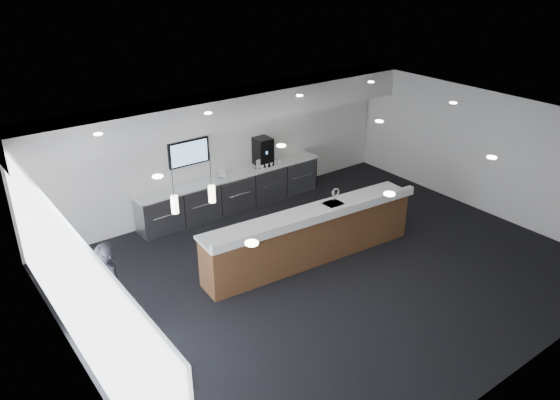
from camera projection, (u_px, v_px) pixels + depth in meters
ground at (327, 270)px, 11.27m from camera, size 10.00×10.00×0.00m
ceiling at (333, 131)px, 9.99m from camera, size 10.00×8.00×0.02m
back_wall at (223, 149)px, 13.53m from camera, size 10.00×0.02×3.00m
left_wall at (72, 293)px, 7.92m from camera, size 0.02×8.00×3.00m
right_wall at (484, 152)px, 13.34m from camera, size 0.02×8.00×3.00m
soffit_bulkhead at (231, 108)px, 12.72m from camera, size 10.00×0.90×0.70m
alcove_panel at (224, 146)px, 13.47m from camera, size 9.80×0.06×1.40m
window_blinds_wall at (75, 293)px, 7.94m from camera, size 0.04×7.36×2.55m
back_credenza at (233, 191)px, 13.71m from camera, size 5.06×0.66×0.95m
wall_tv at (189, 153)px, 12.86m from camera, size 1.05×0.08×0.62m
pendant_left at (199, 186)px, 9.59m from camera, size 0.12×0.12×0.30m
pendant_right at (163, 196)px, 9.21m from camera, size 0.12×0.12×0.30m
ceiling_can_lights at (333, 133)px, 10.01m from camera, size 7.00×5.00×0.02m
service_counter at (311, 235)px, 11.43m from camera, size 4.97×1.18×1.49m
coffee_machine at (263, 151)px, 13.95m from camera, size 0.43×0.55×0.71m
info_sign_left at (223, 173)px, 13.24m from camera, size 0.17×0.07×0.24m
info_sign_right at (259, 164)px, 13.77m from camera, size 0.19×0.06×0.25m
armchair at (132, 356)px, 8.45m from camera, size 0.85×0.84×0.63m
lounge_guest at (109, 293)px, 8.99m from camera, size 0.56×0.73×1.79m
cup_0 at (280, 162)px, 14.14m from camera, size 0.11×0.11×0.10m
cup_1 at (275, 163)px, 14.07m from camera, size 0.15×0.15×0.10m
cup_2 at (271, 164)px, 13.99m from camera, size 0.13×0.13×0.10m
cup_3 at (266, 165)px, 13.91m from camera, size 0.14×0.14×0.10m
cup_4 at (262, 166)px, 13.84m from camera, size 0.15×0.15×0.10m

